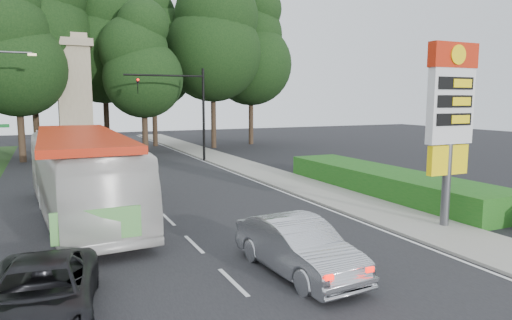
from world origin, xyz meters
name	(u,v)px	position (x,y,z in m)	size (l,w,h in m)	color
ground	(240,290)	(0.00, 0.00, 0.00)	(120.00, 120.00, 0.00)	black
road_surface	(146,198)	(0.00, 12.00, 0.01)	(14.00, 80.00, 0.02)	black
sidewalk_right	(296,184)	(8.50, 12.00, 0.06)	(3.00, 80.00, 0.12)	gray
hedge	(385,182)	(11.50, 8.00, 0.60)	(3.00, 14.00, 1.20)	#175416
gas_station_pylon	(451,110)	(9.20, 1.99, 4.45)	(2.10, 0.45, 6.85)	#59595E
traffic_signal_mast	(187,101)	(5.68, 24.00, 4.67)	(6.10, 0.35, 7.20)	black
monument	(75,96)	(-2.00, 30.00, 5.10)	(3.00, 3.00, 10.05)	gray
tree_center_left	(29,12)	(-5.00, 33.00, 12.02)	(10.08, 10.08, 19.80)	#2D2116
tree_center_right	(103,32)	(1.00, 35.00, 11.02)	(9.24, 9.24, 18.15)	#2D2116
tree_east_near	(153,51)	(6.00, 37.00, 9.68)	(8.12, 8.12, 15.95)	#2D2116
tree_east_mid	(212,32)	(11.00, 33.00, 11.35)	(9.52, 9.52, 18.70)	#2D2116
tree_far_east	(251,47)	(16.00, 35.00, 10.35)	(8.68, 8.68, 17.05)	#2D2116
tree_monument_left	(16,48)	(-6.00, 29.00, 8.68)	(7.28, 7.28, 14.30)	#2D2116
tree_monument_right	(143,62)	(3.50, 29.50, 8.01)	(6.72, 6.72, 13.20)	#2D2116
transit_bus	(81,176)	(-3.09, 9.32, 1.74)	(2.92, 12.48, 3.48)	white
sedan_silver	(298,247)	(1.90, 0.37, 0.77)	(1.63, 4.66, 1.54)	#AAACB2
suv_charcoal	(40,295)	(-4.59, 0.11, 0.68)	(2.25, 4.88, 1.36)	black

